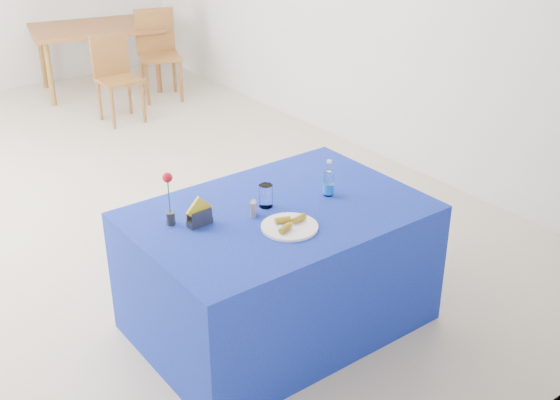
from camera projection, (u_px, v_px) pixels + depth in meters
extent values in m
plane|color=beige|center=(101.00, 204.00, 5.62)|extent=(7.00, 7.00, 0.00)
plane|color=silver|center=(469.00, 207.00, 2.49)|extent=(5.00, 0.00, 5.00)
cylinder|color=white|center=(290.00, 227.00, 3.67)|extent=(0.30, 0.30, 0.01)
cylinder|color=white|center=(266.00, 196.00, 3.87)|extent=(0.08, 0.08, 0.13)
cylinder|color=slate|center=(253.00, 210.00, 3.77)|extent=(0.03, 0.03, 0.08)
cylinder|color=slate|center=(254.00, 207.00, 3.80)|extent=(0.03, 0.03, 0.08)
cube|color=#101E98|center=(279.00, 268.00, 4.04)|extent=(1.60, 1.10, 0.76)
cylinder|color=white|center=(329.00, 183.00, 4.00)|extent=(0.06, 0.06, 0.15)
cylinder|color=blue|center=(328.00, 189.00, 4.02)|extent=(0.06, 0.06, 0.06)
cylinder|color=white|center=(329.00, 167.00, 3.96)|extent=(0.03, 0.03, 0.05)
cylinder|color=silver|center=(329.00, 162.00, 3.94)|extent=(0.03, 0.03, 0.01)
cube|color=#36363B|center=(200.00, 222.00, 3.70)|extent=(0.14, 0.06, 0.03)
cube|color=#38383D|center=(202.00, 219.00, 3.67)|extent=(0.13, 0.01, 0.09)
cube|color=#3C3C42|center=(197.00, 215.00, 3.71)|extent=(0.13, 0.01, 0.09)
cube|color=yellow|center=(199.00, 210.00, 3.67)|extent=(0.15, 0.02, 0.15)
cylinder|color=#29282E|center=(171.00, 218.00, 3.70)|extent=(0.05, 0.05, 0.07)
cylinder|color=#186322|center=(169.00, 199.00, 3.65)|extent=(0.01, 0.01, 0.22)
sphere|color=red|center=(167.00, 177.00, 3.60)|extent=(0.05, 0.05, 0.05)
cube|color=brown|center=(96.00, 28.00, 7.97)|extent=(1.60, 1.22, 0.05)
cylinder|color=olive|center=(50.00, 74.00, 7.64)|extent=(0.06, 0.06, 0.71)
cylinder|color=brown|center=(158.00, 62.00, 8.07)|extent=(0.06, 0.06, 0.71)
cylinder|color=brown|center=(42.00, 58.00, 8.22)|extent=(0.06, 0.06, 0.71)
cylinder|color=olive|center=(143.00, 48.00, 8.64)|extent=(0.06, 0.06, 0.71)
cylinder|color=brown|center=(113.00, 109.00, 7.03)|extent=(0.03, 0.03, 0.42)
cylinder|color=brown|center=(144.00, 103.00, 7.21)|extent=(0.03, 0.03, 0.42)
cylinder|color=brown|center=(100.00, 101.00, 7.28)|extent=(0.03, 0.03, 0.42)
cylinder|color=brown|center=(130.00, 95.00, 7.46)|extent=(0.03, 0.03, 0.42)
cube|color=brown|center=(119.00, 81.00, 7.14)|extent=(0.40, 0.40, 0.04)
cube|color=brown|center=(110.00, 55.00, 7.17)|extent=(0.39, 0.05, 0.43)
cylinder|color=brown|center=(147.00, 85.00, 7.70)|extent=(0.04, 0.04, 0.47)
cylinder|color=brown|center=(181.00, 81.00, 7.81)|extent=(0.04, 0.04, 0.47)
cylinder|color=brown|center=(142.00, 75.00, 8.01)|extent=(0.04, 0.04, 0.47)
cylinder|color=brown|center=(174.00, 72.00, 8.12)|extent=(0.04, 0.04, 0.47)
cube|color=brown|center=(160.00, 57.00, 7.80)|extent=(0.55, 0.55, 0.04)
cube|color=brown|center=(155.00, 30.00, 7.85)|extent=(0.43, 0.17, 0.48)
cylinder|color=yellow|center=(285.00, 228.00, 3.61)|extent=(0.09, 0.06, 0.03)
cylinder|color=beige|center=(289.00, 225.00, 3.64)|extent=(0.01, 0.03, 0.03)
cylinder|color=yellow|center=(299.00, 218.00, 3.71)|extent=(0.09, 0.05, 0.03)
cylinder|color=beige|center=(304.00, 216.00, 3.73)|extent=(0.01, 0.03, 0.03)
cylinder|color=yellow|center=(283.00, 220.00, 3.69)|extent=(0.09, 0.06, 0.03)
cylinder|color=beige|center=(290.00, 219.00, 3.70)|extent=(0.01, 0.03, 0.03)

